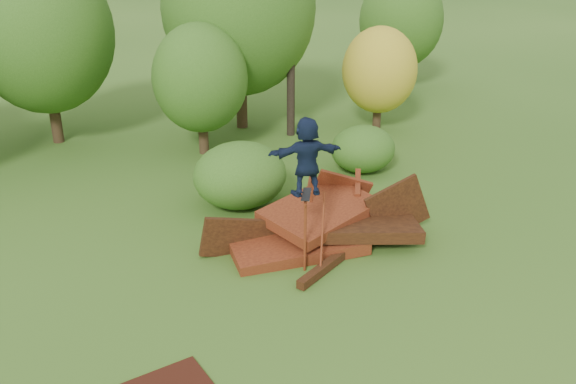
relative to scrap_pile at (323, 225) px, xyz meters
name	(u,v)px	position (x,y,z in m)	size (l,w,h in m)	color
ground	(364,287)	(-0.25, -2.21, -0.41)	(240.00, 240.00, 0.00)	#2D5116
scrap_pile	(323,225)	(0.00, 0.00, 0.00)	(5.74, 3.35, 1.85)	#44180C
grind_rail	(308,205)	(-0.55, -0.27, 0.79)	(1.22, 1.79, 1.72)	maroon
skateboard	(306,194)	(-0.93, -0.85, 1.37)	(0.52, 0.66, 0.07)	black
skater	(307,156)	(-0.93, -0.85, 2.25)	(1.60, 0.51, 1.73)	#121D36
tree_1	(42,33)	(-4.51, 10.30, 3.30)	(4.55, 4.55, 6.33)	black
tree_2	(200,78)	(-0.43, 6.98, 2.09)	(3.01, 3.01, 4.24)	black
tree_3	(239,7)	(1.76, 8.87, 3.86)	(5.27, 5.27, 7.31)	black
tree_4	(380,70)	(6.08, 6.51, 1.72)	(2.66, 2.66, 3.67)	black
tree_5	(401,20)	(10.05, 10.71, 2.54)	(3.57, 3.57, 5.01)	black
shrub_left	(240,175)	(-0.95, 2.78, 0.47)	(2.54, 2.34, 1.76)	#214211
shrub_right	(363,149)	(3.34, 3.31, 0.30)	(2.00, 1.83, 1.41)	#214211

